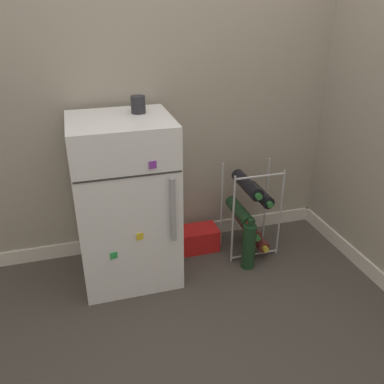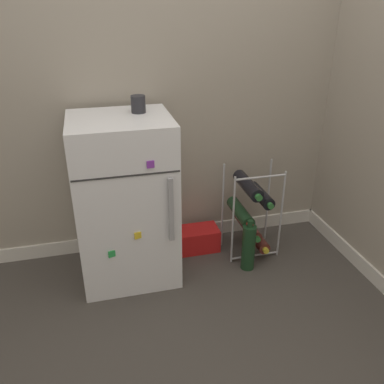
{
  "view_description": "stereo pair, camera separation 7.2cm",
  "coord_description": "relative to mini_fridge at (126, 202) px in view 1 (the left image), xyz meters",
  "views": [
    {
      "loc": [
        -0.62,
        -1.66,
        1.47
      ],
      "look_at": [
        -0.04,
        0.33,
        0.46
      ],
      "focal_mm": 38.0,
      "sensor_mm": 36.0,
      "label": 1
    },
    {
      "loc": [
        -0.55,
        -1.68,
        1.47
      ],
      "look_at": [
        -0.04,
        0.33,
        0.46
      ],
      "focal_mm": 38.0,
      "sensor_mm": 36.0,
      "label": 2
    }
  ],
  "objects": [
    {
      "name": "soda_box",
      "position": [
        0.43,
        0.12,
        -0.39
      ],
      "size": [
        0.29,
        0.16,
        0.15
      ],
      "color": "red",
      "rests_on": "ground_plane"
    },
    {
      "name": "mini_fridge",
      "position": [
        0.0,
        0.0,
        0.0
      ],
      "size": [
        0.52,
        0.5,
        0.92
      ],
      "color": "white",
      "rests_on": "ground_plane"
    },
    {
      "name": "wall_back",
      "position": [
        0.41,
        0.31,
        0.78
      ],
      "size": [
        6.82,
        0.07,
        2.5
      ],
      "color": "#9E9384",
      "rests_on": "ground_plane"
    },
    {
      "name": "ground_plane",
      "position": [
        0.41,
        -0.32,
        -0.46
      ],
      "size": [
        14.0,
        14.0,
        0.0
      ],
      "primitive_type": "plane",
      "color": "#423D38"
    },
    {
      "name": "fridge_top_cup",
      "position": [
        0.11,
        0.07,
        0.51
      ],
      "size": [
        0.07,
        0.07,
        0.09
      ],
      "color": "#28282D",
      "rests_on": "mini_fridge"
    },
    {
      "name": "wine_rack",
      "position": [
        0.75,
        0.03,
        -0.18
      ],
      "size": [
        0.32,
        0.33,
        0.57
      ],
      "color": "#B2B2B7",
      "rests_on": "ground_plane"
    },
    {
      "name": "loose_bottle_floor",
      "position": [
        0.68,
        -0.15,
        -0.32
      ],
      "size": [
        0.08,
        0.08,
        0.32
      ],
      "color": "#19381E",
      "rests_on": "ground_plane"
    }
  ]
}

